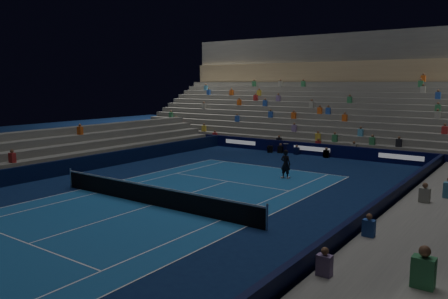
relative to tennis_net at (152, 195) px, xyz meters
name	(u,v)px	position (x,y,z in m)	size (l,w,h in m)	color
ground	(152,205)	(0.00, 0.00, -0.50)	(90.00, 90.00, 0.00)	#0B1C44
court_surface	(152,205)	(0.00, 0.00, -0.50)	(10.97, 23.77, 0.01)	#19528E
sponsor_barrier_far	(312,149)	(0.00, 18.50, 0.00)	(44.00, 0.25, 1.00)	black
sponsor_barrier_east	(347,235)	(9.70, 0.00, 0.00)	(0.25, 37.00, 1.00)	black
sponsor_barrier_west	(38,172)	(-9.70, 0.00, 0.00)	(0.25, 37.00, 1.00)	black
grandstand_main	(353,109)	(0.00, 27.90, 2.87)	(44.00, 15.20, 11.20)	slate
grandstand_west	(7,160)	(-13.17, 0.00, 0.41)	(5.00, 37.00, 2.50)	slate
tennis_net	(152,195)	(0.00, 0.00, 0.00)	(12.90, 0.10, 1.10)	#B2B2B7
tennis_player	(286,164)	(2.40, 9.22, 0.40)	(0.66, 0.43, 1.80)	black
broadcast_camera	(270,149)	(-3.55, 17.75, -0.21)	(0.59, 0.95, 0.57)	black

